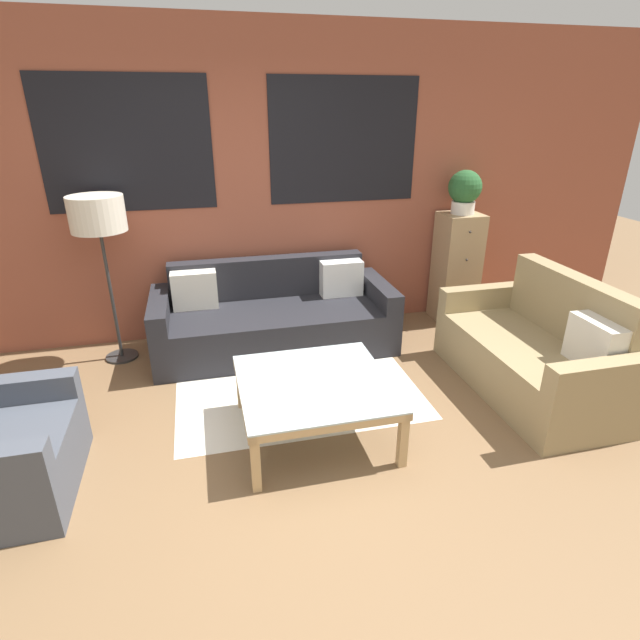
# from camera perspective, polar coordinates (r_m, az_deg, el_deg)

# --- Properties ---
(ground_plane) EXTENTS (16.00, 16.00, 0.00)m
(ground_plane) POSITION_cam_1_polar(r_m,az_deg,el_deg) (3.14, -2.43, -18.80)
(ground_plane) COLOR brown
(wall_back_brick) EXTENTS (8.40, 0.09, 2.80)m
(wall_back_brick) POSITION_cam_1_polar(r_m,az_deg,el_deg) (4.80, -8.79, 14.73)
(wall_back_brick) COLOR brown
(wall_back_brick) RESTS_ON ground_plane
(rug) EXTENTS (1.90, 1.41, 0.00)m
(rug) POSITION_cam_1_polar(r_m,az_deg,el_deg) (4.09, -2.72, -7.61)
(rug) COLOR silver
(rug) RESTS_ON ground_plane
(couch_dark) EXTENTS (2.16, 0.88, 0.78)m
(couch_dark) POSITION_cam_1_polar(r_m,az_deg,el_deg) (4.66, -5.28, 0.12)
(couch_dark) COLOR #232328
(couch_dark) RESTS_ON ground_plane
(settee_vintage) EXTENTS (0.80, 1.60, 0.92)m
(settee_vintage) POSITION_cam_1_polar(r_m,az_deg,el_deg) (4.27, 23.41, -3.59)
(settee_vintage) COLOR #99845B
(settee_vintage) RESTS_ON ground_plane
(coffee_table) EXTENTS (0.99, 0.99, 0.41)m
(coffee_table) POSITION_cam_1_polar(r_m,az_deg,el_deg) (3.37, -0.68, -7.85)
(coffee_table) COLOR silver
(coffee_table) RESTS_ON ground_plane
(floor_lamp) EXTENTS (0.44, 0.44, 1.45)m
(floor_lamp) POSITION_cam_1_polar(r_m,az_deg,el_deg) (4.49, -24.04, 10.46)
(floor_lamp) COLOR #2D2D2D
(floor_lamp) RESTS_ON ground_plane
(drawer_cabinet) EXTENTS (0.39, 0.39, 1.12)m
(drawer_cabinet) POSITION_cam_1_polar(r_m,az_deg,el_deg) (5.37, 15.27, 5.77)
(drawer_cabinet) COLOR tan
(drawer_cabinet) RESTS_ON ground_plane
(potted_plant) EXTENTS (0.32, 0.32, 0.42)m
(potted_plant) POSITION_cam_1_polar(r_m,az_deg,el_deg) (5.19, 16.21, 14.05)
(potted_plant) COLOR silver
(potted_plant) RESTS_ON drawer_cabinet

